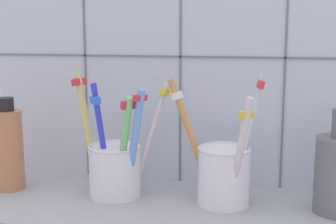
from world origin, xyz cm
name	(u,v)px	position (x,y,z in cm)	size (l,w,h in cm)	color
counter_slab	(165,211)	(0.00, 0.00, 1.00)	(64.00, 22.00, 2.00)	#9EA3A8
tile_wall_back	(182,55)	(0.00, 12.00, 22.50)	(64.00, 2.20, 45.00)	silver
toothbrush_cup_left	(115,164)	(-8.00, 2.00, 6.76)	(14.42, 9.85, 18.29)	white
toothbrush_cup_right	(224,171)	(8.07, 2.08, 6.77)	(14.30, 9.18, 18.39)	white
soap_bottle	(8,148)	(-25.21, 1.35, 8.48)	(4.79, 4.79, 14.29)	#BC764D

